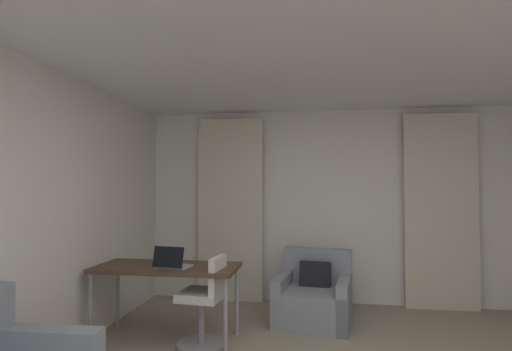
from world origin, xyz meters
TOP-DOWN VIEW (x-y plane):
  - wall_window at (0.00, 3.03)m, footprint 5.12×0.06m
  - ceiling at (0.00, 0.00)m, footprint 5.12×6.12m
  - curtain_left_panel at (-1.38, 2.90)m, footprint 0.90×0.06m
  - curtain_right_panel at (1.38, 2.90)m, footprint 0.90×0.06m
  - armchair at (-0.24, 2.20)m, footprint 0.94×0.94m
  - desk at (-1.71, 1.40)m, footprint 1.44×0.64m
  - desk_chair at (-1.28, 1.30)m, footprint 0.48×0.48m
  - laptop at (-1.62, 1.29)m, footprint 0.36×0.30m

SIDE VIEW (x-z plane):
  - armchair at x=-0.24m, z-range -0.13..0.66m
  - desk_chair at x=-1.28m, z-range -0.05..0.83m
  - desk at x=-1.71m, z-range 0.32..1.07m
  - laptop at x=-1.62m, z-range 0.69..0.91m
  - curtain_left_panel at x=-1.38m, z-range 0.00..2.50m
  - curtain_right_panel at x=1.38m, z-range 0.00..2.50m
  - wall_window at x=0.00m, z-range 0.00..2.60m
  - ceiling at x=0.00m, z-range 2.60..2.66m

